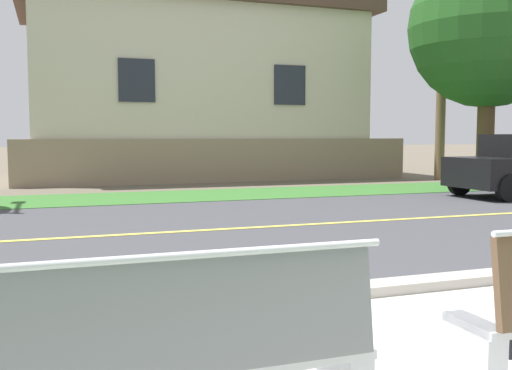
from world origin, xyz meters
The scene contains 9 objects.
ground_plane centered at (0.00, 8.00, 0.00)m, with size 140.00×140.00×0.00m, color #665B4C.
curb_edge centered at (0.00, 2.35, 0.06)m, with size 44.00×0.30×0.11m, color #ADA89E.
street_asphalt centered at (0.00, 6.50, 0.00)m, with size 52.00×8.00×0.01m, color #424247.
road_centre_line centered at (0.00, 6.50, 0.01)m, with size 48.00×0.14×0.01m, color #E0CC4C.
far_verge_grass centered at (0.00, 11.79, 0.01)m, with size 48.00×2.80×0.02m, color #38702D.
bench_left centered at (-1.38, 0.20, 0.47)m, with size 2.05×0.48×1.01m.
shade_tree_left centered at (10.49, 11.60, 4.98)m, with size 4.65×4.65×7.67m.
garden_wall centered at (3.48, 15.60, 0.70)m, with size 13.00×0.36×1.40m, color gray.
house_across_street centered at (3.15, 18.80, 3.22)m, with size 12.03×6.91×6.36m.
Camera 1 is at (-1.86, -2.41, 1.52)m, focal length 40.88 mm.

